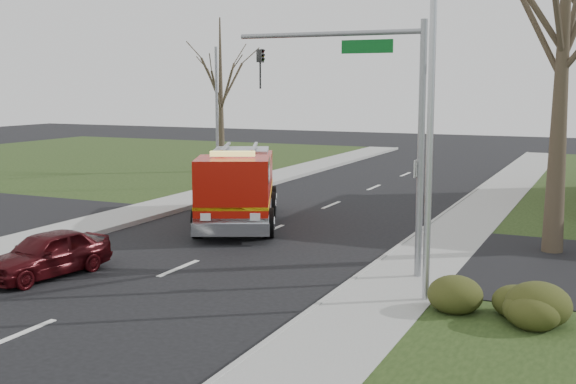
% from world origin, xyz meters
% --- Properties ---
extents(ground, '(120.00, 120.00, 0.00)m').
position_xyz_m(ground, '(0.00, 0.00, 0.00)').
color(ground, black).
rests_on(ground, ground).
extents(sidewalk_right, '(2.40, 80.00, 0.15)m').
position_xyz_m(sidewalk_right, '(6.20, 0.00, 0.07)').
color(sidewalk_right, gray).
rests_on(sidewalk_right, ground).
extents(sidewalk_left, '(2.40, 80.00, 0.15)m').
position_xyz_m(sidewalk_left, '(-6.20, 0.00, 0.07)').
color(sidewalk_left, gray).
rests_on(sidewalk_left, ground).
extents(hedge_corner, '(2.80, 2.00, 0.90)m').
position_xyz_m(hedge_corner, '(9.00, -1.00, 0.58)').
color(hedge_corner, '#2B3413').
rests_on(hedge_corner, lawn_right).
extents(bare_tree_near, '(6.00, 6.00, 12.00)m').
position_xyz_m(bare_tree_near, '(9.50, 6.00, 7.41)').
color(bare_tree_near, '#372D20').
rests_on(bare_tree_near, ground).
extents(bare_tree_left, '(4.50, 4.50, 9.00)m').
position_xyz_m(bare_tree_left, '(-10.00, 20.00, 5.56)').
color(bare_tree_left, '#372D20').
rests_on(bare_tree_left, ground).
extents(traffic_signal_mast, '(5.29, 0.18, 6.80)m').
position_xyz_m(traffic_signal_mast, '(5.21, 1.50, 4.71)').
color(traffic_signal_mast, gray).
rests_on(traffic_signal_mast, ground).
extents(streetlight_pole, '(1.48, 0.16, 8.40)m').
position_xyz_m(streetlight_pole, '(7.14, -0.50, 4.55)').
color(streetlight_pole, '#B7BABF').
rests_on(streetlight_pole, ground).
extents(utility_pole_far, '(0.14, 0.14, 7.00)m').
position_xyz_m(utility_pole_far, '(-6.80, 14.00, 3.50)').
color(utility_pole_far, gray).
rests_on(utility_pole_far, ground).
extents(fire_engine, '(5.31, 7.70, 2.95)m').
position_xyz_m(fire_engine, '(-1.61, 6.51, 1.34)').
color(fire_engine, '#AA1107').
rests_on(fire_engine, ground).
extents(parked_car_maroon, '(2.07, 3.87, 1.25)m').
position_xyz_m(parked_car_maroon, '(-2.80, -2.17, 0.63)').
color(parked_car_maroon, '#3D090D').
rests_on(parked_car_maroon, ground).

